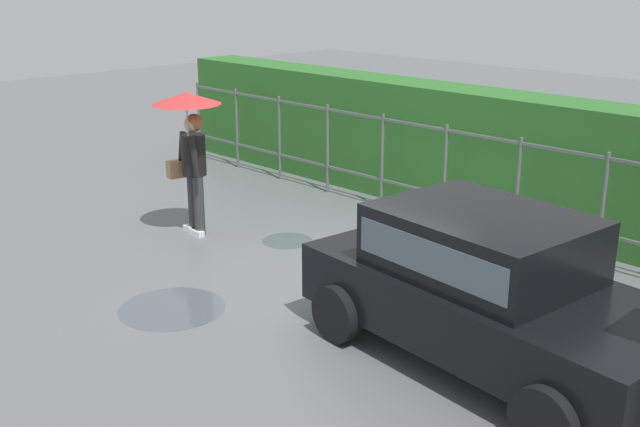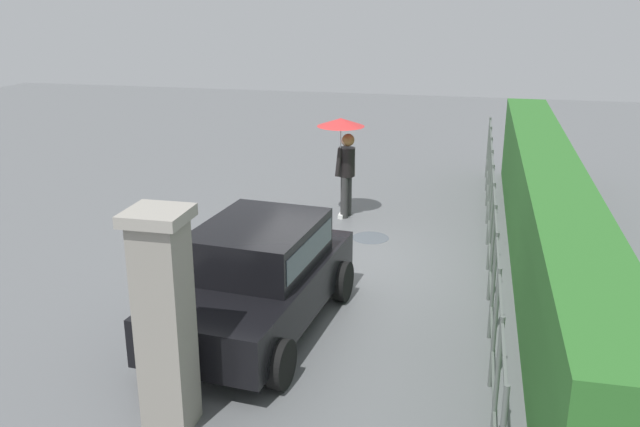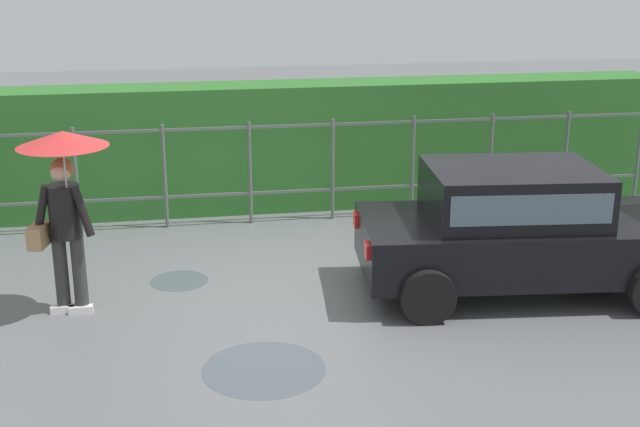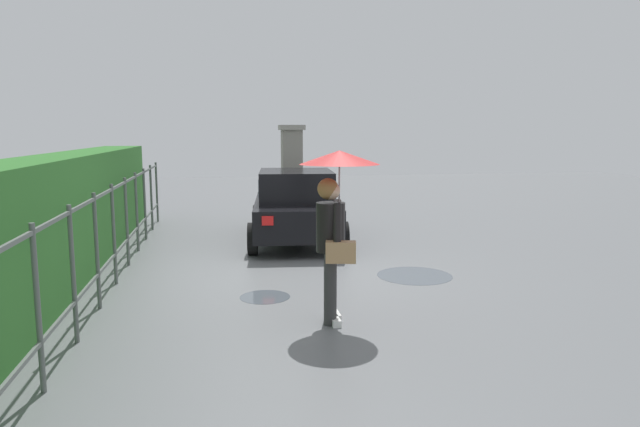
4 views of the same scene
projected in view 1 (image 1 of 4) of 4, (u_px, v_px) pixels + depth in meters
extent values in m
plane|color=slate|center=(338.00, 277.00, 9.46)|extent=(40.00, 40.00, 0.00)
cube|color=black|center=(490.00, 307.00, 7.24)|extent=(3.85, 2.00, 0.60)
cube|color=black|center=(482.00, 243.00, 7.17)|extent=(2.03, 1.62, 0.60)
cube|color=#4C5B66|center=(482.00, 241.00, 7.16)|extent=(1.89, 1.63, 0.33)
cylinder|color=black|center=(546.00, 422.00, 5.89)|extent=(0.61, 0.24, 0.60)
cylinder|color=black|center=(449.00, 274.00, 8.75)|extent=(0.61, 0.24, 0.60)
cylinder|color=black|center=(337.00, 314.00, 7.75)|extent=(0.61, 0.24, 0.60)
cube|color=red|center=(395.00, 230.00, 8.90)|extent=(0.08, 0.20, 0.16)
cube|color=red|center=(321.00, 251.00, 8.24)|extent=(0.08, 0.20, 0.16)
cylinder|color=#333333|center=(199.00, 206.00, 10.84)|extent=(0.15, 0.15, 0.86)
cylinder|color=#333333|center=(193.00, 202.00, 11.00)|extent=(0.15, 0.15, 0.86)
cube|color=white|center=(196.00, 233.00, 10.93)|extent=(0.26, 0.10, 0.08)
cube|color=white|center=(191.00, 229.00, 11.09)|extent=(0.26, 0.10, 0.08)
cylinder|color=black|center=(194.00, 155.00, 10.70)|extent=(0.34, 0.34, 0.58)
sphere|color=#DBAD89|center=(192.00, 124.00, 10.57)|extent=(0.22, 0.22, 0.22)
sphere|color=olive|center=(194.00, 123.00, 10.58)|extent=(0.25, 0.25, 0.25)
cylinder|color=black|center=(195.00, 157.00, 10.48)|extent=(0.24, 0.14, 0.56)
cylinder|color=black|center=(182.00, 150.00, 10.83)|extent=(0.24, 0.14, 0.56)
cylinder|color=#B2B2B7|center=(188.00, 132.00, 10.48)|extent=(0.02, 0.02, 0.77)
cone|color=red|center=(186.00, 98.00, 10.34)|extent=(0.94, 0.94, 0.16)
cube|color=tan|center=(179.00, 169.00, 10.92)|extent=(0.23, 0.37, 0.24)
cylinder|color=#59605B|center=(199.00, 120.00, 15.29)|extent=(0.05, 0.05, 1.50)
cylinder|color=#59605B|center=(237.00, 129.00, 14.47)|extent=(0.05, 0.05, 1.50)
cylinder|color=#59605B|center=(280.00, 138.00, 13.65)|extent=(0.05, 0.05, 1.50)
cylinder|color=#59605B|center=(328.00, 149.00, 12.83)|extent=(0.05, 0.05, 1.50)
cylinder|color=#59605B|center=(382.00, 161.00, 12.01)|extent=(0.05, 0.05, 1.50)
cylinder|color=#59605B|center=(445.00, 175.00, 11.19)|extent=(0.05, 0.05, 1.50)
cylinder|color=#59605B|center=(517.00, 192.00, 10.37)|extent=(0.05, 0.05, 1.50)
cylinder|color=#59605B|center=(602.00, 211.00, 9.54)|extent=(0.05, 0.05, 1.50)
cube|color=#59605B|center=(447.00, 130.00, 10.98)|extent=(12.09, 0.03, 0.04)
cube|color=#59605B|center=(444.00, 195.00, 11.28)|extent=(12.09, 0.03, 0.04)
cube|color=#2D6B28|center=(478.00, 153.00, 11.68)|extent=(13.09, 0.90, 1.90)
cylinder|color=#4C545B|center=(172.00, 308.00, 8.58)|extent=(1.19, 1.19, 0.00)
cylinder|color=#4C545B|center=(287.00, 241.00, 10.72)|extent=(0.70, 0.70, 0.00)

